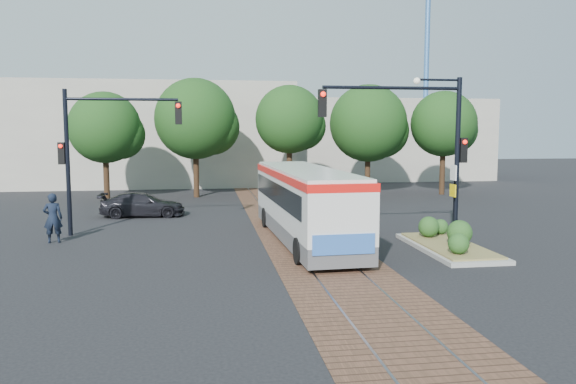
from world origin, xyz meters
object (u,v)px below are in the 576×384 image
signal_pole_main (425,135)px  parked_car (143,204)px  city_bus (305,201)px  traffic_island (448,240)px  officer (53,218)px  signal_pole_left (96,142)px

signal_pole_main → parked_car: size_ratio=1.43×
city_bus → traffic_island: size_ratio=2.07×
city_bus → traffic_island: 5.60m
signal_pole_main → officer: 14.40m
signal_pole_left → officer: (-1.42, -1.50, -2.90)m
city_bus → signal_pole_main: (3.95, -2.29, 2.57)m
traffic_island → signal_pole_left: bearing=159.6°
city_bus → signal_pole_left: 8.95m
signal_pole_main → parked_car: bearing=138.5°
parked_car → signal_pole_main: bearing=-130.2°
traffic_island → signal_pole_main: (-0.96, 0.09, 3.83)m
city_bus → parked_car: city_bus is taller
traffic_island → signal_pole_left: (-13.19, 4.89, 3.54)m
officer → parked_car: bearing=-121.0°
traffic_island → signal_pole_left: 14.50m
traffic_island → parked_car: size_ratio=1.24×
signal_pole_main → signal_pole_left: signal_pole_main is taller
officer → traffic_island: bearing=158.8°
parked_car → traffic_island: bearing=-128.1°
city_bus → traffic_island: bearing=-28.2°
traffic_island → parked_car: (-11.91, 9.78, 0.28)m
traffic_island → parked_car: bearing=140.6°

